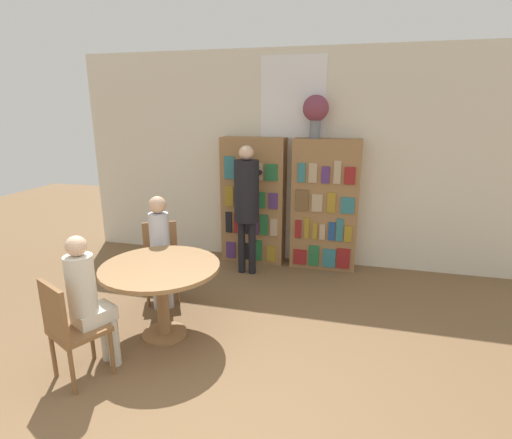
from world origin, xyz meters
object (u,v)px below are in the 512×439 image
object	(u,v)px
chair_left_side	(161,256)
chair_near_camera	(69,326)
reading_table	(161,278)
seated_reader_right	(89,297)
bookshelf_left	(254,201)
seated_reader_left	(160,245)
bookshelf_right	(325,205)
librarian_standing	(247,196)
flower_vase	(316,111)

from	to	relation	value
chair_left_side	chair_near_camera	bearing A→B (deg)	63.00
reading_table	seated_reader_right	bearing A→B (deg)	-116.11
bookshelf_left	seated_reader_left	bearing A→B (deg)	-112.75
chair_near_camera	seated_reader_left	size ratio (longest dim) A/B	0.71
bookshelf_left	chair_near_camera	distance (m)	3.17
seated_reader_right	bookshelf_left	bearing A→B (deg)	103.43
bookshelf_right	chair_near_camera	bearing A→B (deg)	-119.95
bookshelf_right	chair_near_camera	world-z (taller)	bookshelf_right
bookshelf_left	reading_table	size ratio (longest dim) A/B	1.59
reading_table	librarian_standing	size ratio (longest dim) A/B	0.65
bookshelf_right	seated_reader_left	size ratio (longest dim) A/B	1.43
chair_near_camera	seated_reader_right	bearing A→B (deg)	90.00
bookshelf_right	chair_left_side	world-z (taller)	bookshelf_right
bookshelf_left	seated_reader_left	world-z (taller)	bookshelf_left
chair_left_side	librarian_standing	world-z (taller)	librarian_standing
flower_vase	chair_left_side	distance (m)	2.73
flower_vase	reading_table	bearing A→B (deg)	-117.75
bookshelf_left	seated_reader_left	distance (m)	1.75
bookshelf_left	reading_table	world-z (taller)	bookshelf_left
flower_vase	reading_table	world-z (taller)	flower_vase
chair_left_side	bookshelf_left	bearing A→B (deg)	-145.72
chair_near_camera	seated_reader_right	world-z (taller)	seated_reader_right
chair_near_camera	seated_reader_left	xyz separation A→B (m)	(0.06, 1.46, 0.21)
bookshelf_right	seated_reader_left	bearing A→B (deg)	-136.74
chair_left_side	seated_reader_right	distance (m)	1.47
flower_vase	seated_reader_right	xyz separation A→B (m)	(-1.50, -2.90, -1.49)
bookshelf_left	bookshelf_right	world-z (taller)	same
bookshelf_left	librarian_standing	bearing A→B (deg)	-85.30
bookshelf_right	flower_vase	world-z (taller)	flower_vase
librarian_standing	chair_left_side	bearing A→B (deg)	-130.53
seated_reader_right	librarian_standing	bearing A→B (deg)	99.97
bookshelf_left	reading_table	distance (m)	2.29
flower_vase	chair_near_camera	world-z (taller)	flower_vase
flower_vase	bookshelf_left	bearing A→B (deg)	-179.69
bookshelf_left	seated_reader_right	xyz separation A→B (m)	(-0.65, -2.89, -0.22)
reading_table	seated_reader_right	size ratio (longest dim) A/B	0.92
librarian_standing	reading_table	bearing A→B (deg)	-102.11
reading_table	seated_reader_left	xyz separation A→B (m)	(-0.34, 0.64, 0.09)
reading_table	chair_left_side	size ratio (longest dim) A/B	1.27
chair_left_side	reading_table	bearing A→B (deg)	90.00
reading_table	librarian_standing	xyz separation A→B (m)	(0.37, 1.74, 0.46)
chair_left_side	seated_reader_right	world-z (taller)	seated_reader_right
chair_left_side	bookshelf_right	bearing A→B (deg)	-169.11
reading_table	chair_left_side	world-z (taller)	chair_left_side
reading_table	bookshelf_left	bearing A→B (deg)	81.57
bookshelf_right	librarian_standing	size ratio (longest dim) A/B	1.04
seated_reader_left	chair_left_side	bearing A→B (deg)	-90.00
bookshelf_right	librarian_standing	distance (m)	1.12
chair_near_camera	bookshelf_left	bearing A→B (deg)	102.63
reading_table	chair_left_side	xyz separation A→B (m)	(-0.43, 0.81, -0.11)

